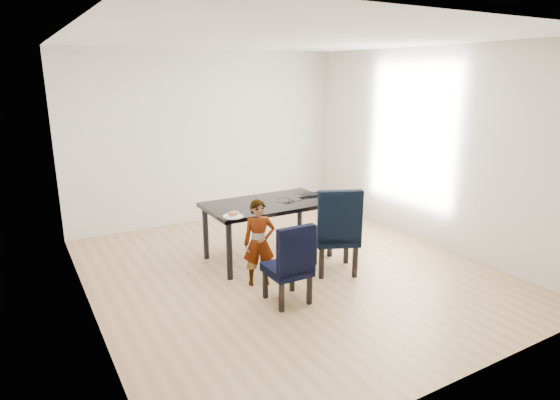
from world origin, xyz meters
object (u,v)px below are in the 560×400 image
chair_left (287,262)px  plate (233,216)px  chair_right (335,229)px  child (259,243)px  dining_table (268,230)px  laptop (310,194)px

chair_left → plate: 0.91m
chair_right → child: size_ratio=1.07×
dining_table → plate: plate is taller
dining_table → child: 0.82m
dining_table → child: bearing=-126.2°
dining_table → chair_right: chair_right is taller
chair_left → chair_right: 1.00m
chair_right → child: (-0.96, 0.13, -0.03)m
dining_table → plate: size_ratio=6.81×
plate → laptop: laptop is taller
chair_right → child: chair_right is taller
laptop → chair_right: bearing=80.6°
chair_left → child: bearing=96.2°
dining_table → chair_left: bearing=-109.9°
chair_left → plate: (-0.23, 0.82, 0.32)m
child → laptop: bearing=52.6°
chair_right → laptop: 0.90m
chair_left → chair_right: (0.91, 0.39, 0.09)m
chair_right → child: 0.97m
dining_table → laptop: bearing=5.7°
chair_left → laptop: bearing=48.9°
dining_table → chair_right: (0.49, -0.78, 0.16)m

